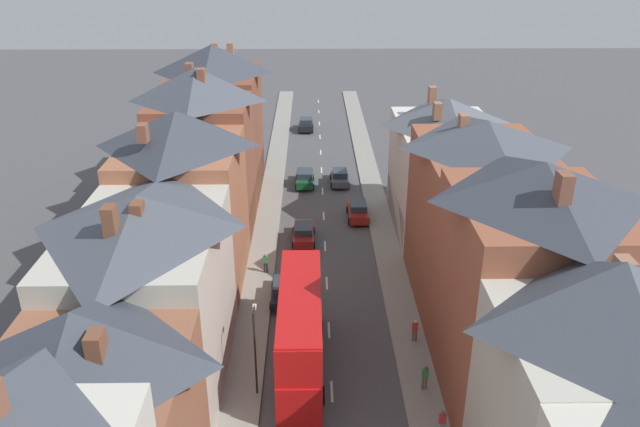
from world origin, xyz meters
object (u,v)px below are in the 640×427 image
Objects in this scene: pedestrian_mid_left at (442,422)px; car_parked_left_a at (358,210)px; car_mid_white at (305,178)px; car_far_grey at (304,233)px; car_parked_left_b at (340,177)px; pedestrian_far_left at (415,329)px; car_near_silver at (306,124)px; street_lamp at (255,346)px; car_near_blue at (284,291)px; pedestrian_mid_right at (425,376)px; pedestrian_far_right at (266,262)px; double_decker_bus_lead at (300,329)px.

car_parked_left_a is at bearing 95.23° from pedestrian_mid_left.
car_mid_white is 1.00× the size of car_far_grey.
car_mid_white is at bearing 120.73° from car_parked_left_a.
car_parked_left_b is 2.58× the size of pedestrian_mid_left.
pedestrian_far_left is at bearing -82.48° from car_parked_left_b.
car_near_silver is 2.38× the size of pedestrian_mid_left.
car_near_blue is at bearing 83.27° from street_lamp.
pedestrian_mid_left is 8.14m from pedestrian_far_left.
car_near_silver is 0.90× the size of car_parked_left_a.
car_mid_white is 12.68m from car_far_grey.
pedestrian_mid_right is at bearing -77.36° from car_mid_white.
street_lamp is at bearing -100.72° from car_parked_left_b.
car_far_grey is (-3.60, -12.99, 0.01)m from car_parked_left_b.
car_near_silver is 51.28m from pedestrian_mid_right.
pedestrian_mid_left is at bearing -59.09° from pedestrian_far_right.
double_decker_bus_lead reaches higher than car_far_grey.
car_far_grey is at bearing 110.53° from pedestrian_mid_right.
car_near_silver is 2.38× the size of pedestrian_far_right.
car_far_grey is at bearing -90.00° from car_mid_white.
pedestrian_mid_right and pedestrian_far_left have the same top height.
double_decker_bus_lead is 7.63m from pedestrian_mid_right.
car_near_silver is 2.38× the size of pedestrian_far_left.
double_decker_bus_lead reaches higher than car_near_blue.
double_decker_bus_lead is at bearing -75.97° from pedestrian_far_right.
car_near_blue is at bearing 148.92° from pedestrian_far_left.
car_near_blue is at bearing 99.73° from double_decker_bus_lead.
car_near_blue is at bearing 123.15° from pedestrian_mid_left.
car_near_blue reaches higher than car_parked_left_b.
car_parked_left_a is at bearing 65.60° from car_near_blue.
pedestrian_mid_right reaches higher than car_near_blue.
pedestrian_mid_left reaches higher than car_parked_left_b.
street_lamp is (0.38, -13.49, 2.21)m from pedestrian_far_right.
double_decker_bus_lead is 7.90m from car_near_blue.
car_parked_left_b is at bearing 79.28° from street_lamp.
car_near_blue is at bearing -98.01° from car_far_grey.
car_parked_left_b is 32.11m from pedestrian_mid_right.
street_lamp is (-2.44, -2.21, 0.43)m from double_decker_bus_lead.
car_near_blue is at bearing -93.40° from car_mid_white.
car_mid_white is at bearing -174.99° from car_parked_left_b.
car_near_silver is at bearing 98.86° from pedestrian_far_left.
car_near_blue is 12.81m from pedestrian_mid_right.
double_decker_bus_lead is at bearing -90.03° from car_far_grey.
car_parked_left_a is at bearing -81.36° from car_parked_left_b.
pedestrian_far_right is (-1.53, 3.75, 0.22)m from car_near_blue.
car_mid_white reaches higher than car_near_blue.
car_near_silver is 0.89× the size of car_mid_white.
pedestrian_far_right is at bearing 120.91° from pedestrian_mid_left.
car_near_silver reaches higher than car_far_grey.
pedestrian_mid_left is 1.00× the size of pedestrian_mid_right.
pedestrian_far_right reaches higher than car_parked_left_a.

